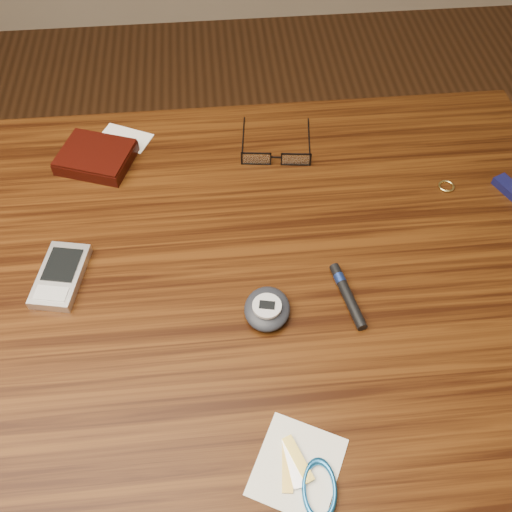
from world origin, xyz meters
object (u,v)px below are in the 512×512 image
Objects in this scene: pda_phone at (61,275)px; eyeglasses at (276,157)px; notepad_keys at (309,478)px; wallet_and_card at (97,157)px; desk at (224,323)px; pedometer at (267,309)px.

eyeglasses is at bearing 32.35° from pda_phone.
pda_phone is 0.39m from notepad_keys.
eyeglasses is 0.35m from pda_phone.
eyeglasses is (0.27, -0.02, -0.00)m from wallet_and_card.
notepad_keys is (0.28, -0.28, -0.00)m from pda_phone.
desk is 0.23m from pda_phone.
pda_phone is at bearing 135.14° from notepad_keys.
desk is at bearing -114.20° from eyeglasses.
pda_phone is (-0.30, -0.19, -0.00)m from eyeglasses.
pda_phone is (-0.20, 0.02, 0.11)m from desk.
wallet_and_card is 1.23× the size of eyeglasses.
pedometer is at bearing -52.07° from wallet_and_card.
notepad_keys reaches higher than desk.
eyeglasses is 0.27m from pedometer.
pedometer is (-0.04, -0.26, 0.00)m from eyeglasses.
eyeglasses is at bearing 81.10° from pedometer.
eyeglasses is 1.61× the size of pedometer.
notepad_keys is at bearing -73.33° from desk.
desk is at bearing 106.67° from notepad_keys.
wallet_and_card is 0.27m from eyeglasses.
pda_phone is at bearing -147.65° from eyeglasses.
wallet_and_card is at bearing 174.73° from eyeglasses.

